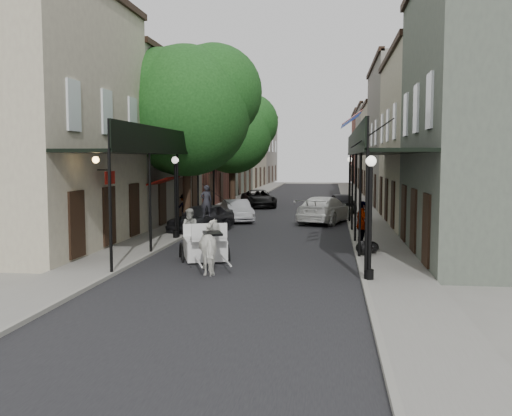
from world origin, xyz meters
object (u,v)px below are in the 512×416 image
(lamppost_right_near, at_px, (370,216))
(pedestrian_sidewalk_left, at_px, (184,207))
(pedestrian_sidewalk_right, at_px, (362,225))
(car_right_near, at_px, (325,210))
(tree_near, at_px, (194,106))
(horse, at_px, (213,247))
(car_left_mid, at_px, (237,211))
(tree_far, at_px, (237,131))
(lamppost_right_far, at_px, (350,185))
(lamppost_left, at_px, (176,196))
(carriage, at_px, (203,229))
(pedestrian_walking, at_px, (191,229))
(car_left_far, at_px, (258,199))
(car_left_near, at_px, (201,218))
(car_right_far, at_px, (341,203))

(lamppost_right_near, relative_size, pedestrian_sidewalk_left, 2.39)
(pedestrian_sidewalk_right, distance_m, car_right_near, 10.17)
(tree_near, distance_m, horse, 12.95)
(car_left_mid, bearing_deg, pedestrian_sidewalk_left, 176.87)
(tree_far, height_order, lamppost_right_far, tree_far)
(lamppost_left, bearing_deg, pedestrian_sidewalk_right, -13.78)
(pedestrian_sidewalk_left, xyz_separation_m, pedestrian_sidewalk_right, (9.77, -9.11, 0.18))
(carriage, bearing_deg, car_right_near, 51.09)
(pedestrian_sidewalk_right, bearing_deg, tree_near, 37.60)
(pedestrian_walking, bearing_deg, lamppost_right_near, -36.80)
(car_left_mid, distance_m, car_left_far, 10.00)
(tree_near, relative_size, tree_far, 1.12)
(pedestrian_sidewalk_right, relative_size, car_right_near, 0.36)
(tree_near, xyz_separation_m, lamppost_right_far, (8.30, 7.82, -4.44))
(lamppost_right_far, distance_m, horse, 19.68)
(horse, relative_size, pedestrian_sidewalk_right, 1.05)
(tree_near, xyz_separation_m, car_left_near, (0.60, -1.18, -5.77))
(lamppost_left, bearing_deg, lamppost_right_far, 55.65)
(car_left_mid, height_order, car_right_near, car_right_near)
(tree_near, xyz_separation_m, lamppost_left, (0.10, -4.18, -4.44))
(lamppost_left, relative_size, pedestrian_walking, 2.20)
(horse, bearing_deg, car_left_far, -105.71)
(pedestrian_sidewalk_right, bearing_deg, car_left_far, 2.85)
(tree_far, relative_size, car_left_far, 1.79)
(lamppost_right_far, xyz_separation_m, car_left_near, (-7.70, -9.00, -1.33))
(pedestrian_sidewalk_right, xyz_separation_m, car_right_near, (-1.60, 10.04, -0.30))
(tree_near, relative_size, lamppost_right_near, 2.60)
(lamppost_left, distance_m, pedestrian_sidewalk_right, 8.60)
(horse, height_order, carriage, carriage)
(tree_near, distance_m, tree_far, 14.02)
(lamppost_right_far, relative_size, car_left_mid, 0.94)
(pedestrian_sidewalk_right, bearing_deg, pedestrian_walking, 77.27)
(horse, height_order, car_right_near, horse)
(carriage, height_order, pedestrian_sidewalk_left, carriage)
(car_left_mid, bearing_deg, horse, -104.05)
(pedestrian_sidewalk_left, relative_size, car_left_mid, 0.39)
(carriage, relative_size, pedestrian_walking, 1.68)
(horse, relative_size, pedestrian_sidewalk_left, 1.29)
(lamppost_right_near, xyz_separation_m, car_right_far, (-0.50, 22.16, -1.34))
(horse, height_order, car_left_near, horse)
(tree_far, xyz_separation_m, lamppost_right_near, (8.35, -26.18, -3.79))
(lamppost_right_near, height_order, car_left_near, lamppost_right_near)
(tree_far, relative_size, pedestrian_sidewalk_right, 4.49)
(pedestrian_walking, relative_size, car_right_near, 0.32)
(tree_near, distance_m, pedestrian_sidewalk_left, 6.44)
(pedestrian_walking, height_order, car_left_far, pedestrian_walking)
(lamppost_right_near, height_order, lamppost_right_far, same)
(tree_near, bearing_deg, tree_far, 90.19)
(lamppost_left, distance_m, car_right_near, 10.51)
(lamppost_right_near, bearing_deg, tree_far, 107.68)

